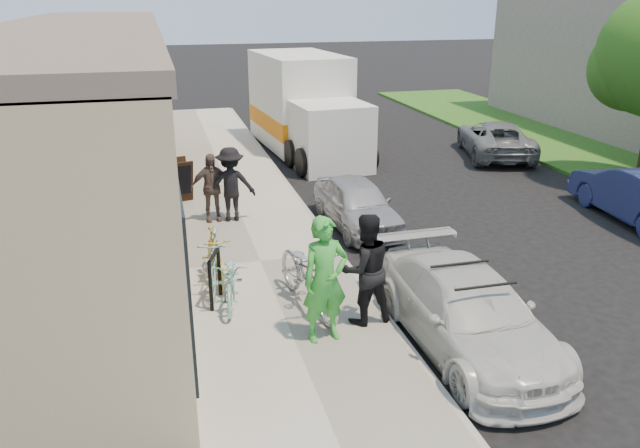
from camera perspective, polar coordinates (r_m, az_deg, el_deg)
ground at (r=9.76m, az=9.44°, el=-9.79°), size 120.00×120.00×0.00m
sidewalk at (r=11.78m, az=-5.46°, el=-3.70°), size 3.00×34.00×0.15m
curb at (r=12.10m, az=1.80°, el=-3.00°), size 0.12×34.00×0.13m
storefront at (r=15.96m, az=-20.51°, el=9.18°), size 3.60×20.00×4.22m
bike_rack at (r=10.10m, az=-9.61°, el=-4.46°), size 0.25×0.58×0.86m
sandwich_board at (r=15.30m, az=-12.83°, el=3.92°), size 0.75×0.76×1.01m
sedan_white at (r=9.26m, az=13.31°, el=-7.79°), size 1.67×3.98×1.19m
sedan_silver at (r=13.66m, az=3.41°, el=1.86°), size 1.41×3.22×1.08m
moving_truck at (r=20.46m, az=-1.43°, el=10.44°), size 2.82×6.38×3.06m
far_car_gray at (r=20.64m, az=15.71°, el=7.52°), size 2.92×4.38×1.12m
tandem_bike at (r=9.84m, az=-1.04°, el=-4.69°), size 1.10×2.17×1.09m
woman_rider at (r=8.78m, az=0.46°, el=-5.12°), size 0.73×0.53×1.86m
man_standing at (r=9.30m, az=4.14°, el=-4.11°), size 0.91×0.75×1.73m
cruiser_bike_a at (r=10.58m, az=-9.58°, el=-3.43°), size 0.75×1.69×0.98m
cruiser_bike_b at (r=10.11m, az=-8.13°, el=-5.03°), size 0.76×1.61×0.81m
cruiser_bike_c at (r=10.91m, az=-9.57°, el=-2.95°), size 0.53×1.51×0.89m
bystander_a at (r=13.70m, az=-8.16°, el=3.62°), size 1.09×0.68×1.63m
bystander_b at (r=13.75m, az=-9.93°, el=3.32°), size 0.92×0.45×1.51m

